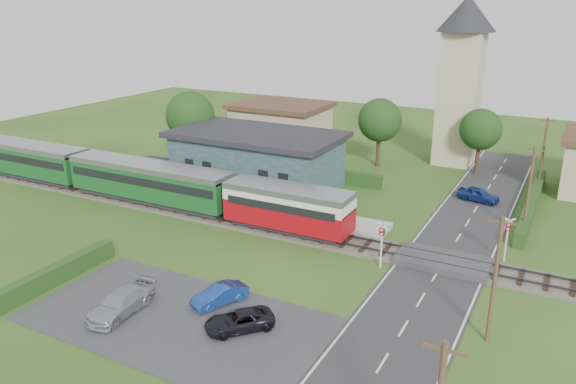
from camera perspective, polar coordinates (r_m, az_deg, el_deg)
The scene contains 30 objects.
ground at distance 41.00m, azimuth 1.01°, elevation -5.58°, with size 120.00×120.00×0.00m, color #2D4C19.
railway_track at distance 42.59m, azimuth 2.23°, elevation -4.46°, with size 76.00×3.20×0.49m.
road at distance 37.98m, azimuth 14.73°, elevation -8.27°, with size 6.00×70.00×0.05m, color #28282B.
car_park at distance 32.80m, azimuth -11.21°, elevation -12.55°, with size 17.00×9.00×0.08m, color #333335.
crossing_deck at distance 39.67m, azimuth 15.45°, elevation -6.81°, with size 6.20×3.40×0.45m, color #333335.
platform at distance 49.84m, azimuth -6.55°, elevation -0.91°, with size 30.00×3.00×0.45m, color gray.
equipment_hut at distance 54.12m, azimuth -13.64°, elevation 1.96°, with size 2.30×2.30×2.55m.
station_building at distance 53.74m, azimuth -3.18°, elevation 3.40°, with size 16.00×9.00×5.30m.
train at distance 52.21m, azimuth -16.51°, elevation 1.59°, with size 43.20×2.90×3.40m.
church_tower at distance 62.83m, azimuth 17.26°, elevation 11.84°, with size 6.00×6.00×17.60m.
house_west at distance 67.95m, azimuth -0.71°, elevation 6.77°, with size 10.80×8.80×5.50m.
hedge_carpark at distance 38.68m, azimuth -22.42°, elevation -7.68°, with size 0.80×9.00×1.20m, color #193814.
hedge_roadside at distance 52.03m, azimuth 23.52°, elevation -1.11°, with size 0.80×18.00×1.20m, color #193814.
hedge_station at distance 58.05m, azimuth -0.85°, elevation 2.50°, with size 22.00×0.80×1.30m, color #193814.
tree_a at distance 61.09m, azimuth -9.89°, elevation 7.61°, with size 5.20×5.20×8.00m.
tree_b at distance 60.59m, azimuth 9.30°, elevation 7.20°, with size 4.60×4.60×7.34m.
tree_c at distance 60.27m, azimuth 18.98°, elevation 6.01°, with size 4.20×4.20×6.78m.
utility_pole_b at distance 30.50m, azimuth 20.27°, elevation -8.27°, with size 1.40×0.22×7.00m.
utility_pole_c at distance 45.40m, azimuth 23.28°, elevation 0.19°, with size 1.40×0.22×7.00m.
utility_pole_d at distance 56.97m, azimuth 24.48°, elevation 3.58°, with size 1.40×0.22×7.00m.
crossing_signal_near at distance 37.57m, azimuth 9.51°, elevation -4.63°, with size 0.84×0.28×3.28m.
crossing_signal_far at distance 40.64m, azimuth 21.40°, elevation -3.89°, with size 0.84×0.28×3.28m.
streetlamp_west at distance 67.43m, azimuth -8.04°, elevation 6.71°, with size 0.30×0.30×5.15m.
streetlamp_east at distance 61.92m, azimuth 26.43°, elevation 3.84°, with size 0.30×0.30×5.15m.
car_on_road at distance 52.63m, azimuth 18.79°, elevation -0.24°, with size 1.46×3.63×1.24m, color navy.
car_park_blue at distance 33.56m, azimuth -6.95°, elevation -10.34°, with size 1.19×3.42×1.13m, color navy.
car_park_silver at distance 33.73m, azimuth -16.64°, elevation -10.70°, with size 1.86×4.57×1.33m, color #989BA3.
car_park_dark at distance 31.10m, azimuth -4.97°, elevation -12.89°, with size 1.73×3.76×1.04m, color black.
pedestrian_near at distance 45.55m, azimuth 2.83°, elevation -1.26°, with size 0.64×0.42×1.75m, color gray.
pedestrian_far at distance 52.93m, azimuth -12.82°, elevation 1.18°, with size 0.86×0.67×1.77m, color gray.
Camera 1 is at (16.85, -33.35, 16.87)m, focal length 35.00 mm.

